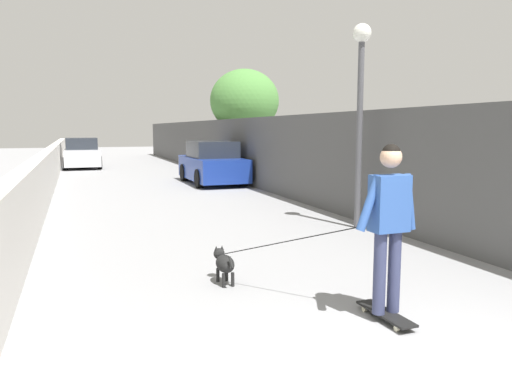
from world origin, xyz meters
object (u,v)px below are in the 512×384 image
Objects in this scene: person_skateboarder at (389,215)px; skateboard at (385,314)px; dog at (225,263)px; car_far at (82,154)px; car_near at (212,164)px; tree_right_near at (245,101)px; lamp_post at (360,89)px.

skateboard is at bearing -26.57° from person_skateboarder.
dog is 0.54× the size of car_far.
car_far is (9.26, 4.37, -0.00)m from car_near.
dog is at bearing 160.10° from tree_right_near.
lamp_post is 5.12m from person_skateboarder.
person_skateboarder is 0.85× the size of dog.
car_far is at bearing 25.24° from car_near.
person_skateboarder is (-0.00, 0.00, 1.05)m from skateboard.
car_far is at bearing 15.33° from lamp_post.
lamp_post is at bearing -164.67° from car_far.
lamp_post is at bearing -54.57° from dog.
skateboard is 0.39× the size of dog.
tree_right_near reaches higher than lamp_post.
car_far is (22.38, 2.65, -0.40)m from person_skateboarder.
skateboard is 0.46× the size of person_skateboarder.
skateboard is 2.14m from dog.
tree_right_near reaches higher than skateboard.
lamp_post reaches higher than skateboard.
tree_right_near reaches higher than person_skateboarder.
tree_right_near is 13.07m from lamp_post.
tree_right_near reaches higher than dog.
tree_right_near is 1.19× the size of car_near.
car_near is (-4.05, 2.65, -2.53)m from tree_right_near.
car_far is at bearing 6.76° from skateboard.
tree_right_near is at bearing -19.90° from dog.
skateboard is 0.21× the size of car_far.
car_near reaches higher than dog.
car_near is 1.03× the size of car_far.
tree_right_near is 9.10m from car_far.
car_near reaches higher than skateboard.
lamp_post reaches higher than dog.
dog is at bearing 125.43° from lamp_post.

